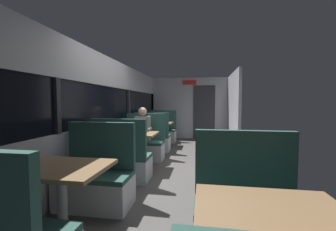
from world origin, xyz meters
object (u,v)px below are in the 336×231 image
Objects in this scene: bench_far_window_facing_end at (153,139)px; bench_front_aisle_facing_entry at (247,216)px; dining_table_mid_window at (135,138)px; dining_table_front_aisle at (272,228)px; bench_mid_window_facing_entry at (144,146)px; seated_passenger at (143,138)px; bench_far_window_facing_entry at (162,132)px; bench_near_window_facing_entry at (96,181)px; dining_table_near_window at (61,176)px; dining_table_far_window at (158,126)px; bench_mid_window_facing_end at (123,162)px.

bench_front_aisle_facing_entry is (1.79, -3.89, 0.00)m from bench_far_window_facing_end.
dining_table_mid_window is at bearing -90.00° from bench_far_window_facing_end.
dining_table_front_aisle is at bearing -58.69° from dining_table_mid_window.
bench_mid_window_facing_entry is 0.22m from seated_passenger.
bench_near_window_facing_entry is at bearing -90.00° from bench_far_window_facing_entry.
bench_far_window_facing_entry is 1.22× the size of dining_table_front_aisle.
seated_passenger reaches higher than bench_near_window_facing_entry.
bench_far_window_facing_entry is (0.00, 5.39, -0.31)m from dining_table_near_window.
bench_near_window_facing_entry is 4.69m from bench_far_window_facing_entry.
dining_table_front_aisle is at bearing -63.83° from bench_mid_window_facing_entry.
bench_far_window_facing_end is 4.93m from dining_table_front_aisle.
seated_passenger is at bearing 90.00° from dining_table_mid_window.
seated_passenger is at bearing 90.00° from dining_table_near_window.
dining_table_near_window is at bearing -176.82° from bench_front_aisle_facing_entry.
seated_passenger is (0.00, -1.72, -0.10)m from dining_table_far_window.
dining_table_far_window is 0.82× the size of bench_far_window_facing_end.
bench_mid_window_facing_entry is 1.00× the size of bench_far_window_facing_end.
dining_table_far_window is (0.00, 2.34, 0.00)m from dining_table_mid_window.
dining_table_mid_window is at bearing -90.00° from dining_table_far_window.
dining_table_near_window is at bearing -90.00° from seated_passenger.
bench_far_window_facing_end is at bearing 111.32° from dining_table_front_aisle.
bench_mid_window_facing_end is at bearing 90.00° from dining_table_near_window.
dining_table_front_aisle is at bearing -73.35° from bench_far_window_facing_entry.
bench_mid_window_facing_entry is (0.00, 2.34, 0.00)m from bench_near_window_facing_entry.
dining_table_mid_window is at bearing -90.00° from bench_far_window_facing_entry.
seated_passenger is at bearing 121.95° from bench_front_aisle_facing_entry.
bench_front_aisle_facing_entry is at bearing -58.05° from seated_passenger.
dining_table_mid_window is at bearing 128.59° from bench_front_aisle_facing_entry.
seated_passenger is (0.00, -0.07, 0.21)m from bench_mid_window_facing_entry.
bench_mid_window_facing_entry is 0.94m from bench_far_window_facing_end.
dining_table_near_window is 1.89m from dining_table_front_aisle.
bench_mid_window_facing_end is 3.74m from bench_far_window_facing_entry.
dining_table_far_window is at bearing 90.00° from bench_far_window_facing_end.
bench_far_window_facing_entry is 2.42m from seated_passenger.
dining_table_mid_window is 0.82× the size of bench_far_window_facing_entry.
bench_mid_window_facing_end reaches higher than dining_table_far_window.
dining_table_far_window is (0.00, 3.99, 0.31)m from bench_near_window_facing_entry.
bench_mid_window_facing_entry is at bearing 90.00° from dining_table_mid_window.
bench_front_aisle_facing_entry reaches higher than dining_table_mid_window.
bench_mid_window_facing_entry is 2.34m from bench_far_window_facing_entry.
bench_near_window_facing_entry is 0.94m from bench_mid_window_facing_end.
bench_mid_window_facing_end is 1.00× the size of bench_far_window_facing_end.
bench_near_window_facing_entry is 1.89m from bench_front_aisle_facing_entry.
bench_mid_window_facing_end is at bearing 90.00° from bench_near_window_facing_entry.
seated_passenger reaches higher than dining_table_far_window.
dining_table_mid_window is 0.82× the size of bench_far_window_facing_end.
dining_table_mid_window is at bearing 90.00° from bench_near_window_facing_entry.
dining_table_near_window and dining_table_front_aisle have the same top height.
bench_mid_window_facing_entry reaches higher than dining_table_mid_window.
dining_table_mid_window is 0.82× the size of bench_mid_window_facing_end.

